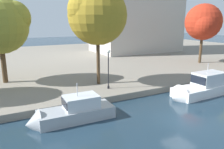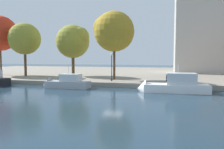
{
  "view_description": "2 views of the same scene",
  "coord_description": "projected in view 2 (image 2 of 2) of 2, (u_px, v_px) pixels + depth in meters",
  "views": [
    {
      "loc": [
        -14.12,
        -13.63,
        8.77
      ],
      "look_at": [
        -3.11,
        7.28,
        3.02
      ],
      "focal_mm": 35.68,
      "sensor_mm": 36.0,
      "label": 1
    },
    {
      "loc": [
        6.65,
        -27.61,
        4.81
      ],
      "look_at": [
        -1.7,
        6.63,
        2.07
      ],
      "focal_mm": 36.01,
      "sensor_mm": 36.0,
      "label": 2
    }
  ],
  "objects": [
    {
      "name": "lamp_post",
      "position": [
        112.0,
        63.0,
        38.12
      ],
      "size": [
        0.42,
        0.42,
        4.71
      ],
      "color": "black",
      "rests_on": "dock_promenade"
    },
    {
      "name": "motor_yacht_1",
      "position": [
        64.0,
        84.0,
        35.05
      ],
      "size": [
        7.81,
        2.7,
        4.25
      ],
      "rotation": [
        0.0,
        0.0,
        3.11
      ],
      "color": "#9EA3A8",
      "rests_on": "ground_plane"
    },
    {
      "name": "tree_0",
      "position": [
        74.0,
        40.0,
        48.71
      ],
      "size": [
        7.51,
        7.27,
        11.11
      ],
      "color": "#4C3823",
      "rests_on": "dock_promenade"
    },
    {
      "name": "mooring_bollard_0",
      "position": [
        189.0,
        82.0,
        33.22
      ],
      "size": [
        0.32,
        0.32,
        0.8
      ],
      "color": "#2D2D33",
      "rests_on": "dock_promenade"
    },
    {
      "name": "tree_3",
      "position": [
        112.0,
        32.0,
        40.26
      ],
      "size": [
        7.39,
        7.26,
        12.29
      ],
      "color": "#4C3823",
      "rests_on": "dock_promenade"
    },
    {
      "name": "tree_4",
      "position": [
        24.0,
        40.0,
        48.01
      ],
      "size": [
        6.8,
        6.8,
        11.39
      ],
      "color": "#4C3823",
      "rests_on": "dock_promenade"
    },
    {
      "name": "ground_plane",
      "position": [
        113.0,
        95.0,
        28.68
      ],
      "size": [
        220.0,
        220.0,
        0.0
      ],
      "primitive_type": "plane",
      "color": "#1E3342"
    },
    {
      "name": "motor_yacht_2",
      "position": [
        172.0,
        87.0,
        30.79
      ],
      "size": [
        9.66,
        3.09,
        4.83
      ],
      "rotation": [
        0.0,
        0.0,
        3.17
      ],
      "color": "white",
      "rests_on": "ground_plane"
    },
    {
      "name": "dock_promenade",
      "position": [
        142.0,
        73.0,
        61.83
      ],
      "size": [
        120.0,
        55.0,
        0.74
      ],
      "primitive_type": "cube",
      "color": "gray",
      "rests_on": "ground_plane"
    }
  ]
}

